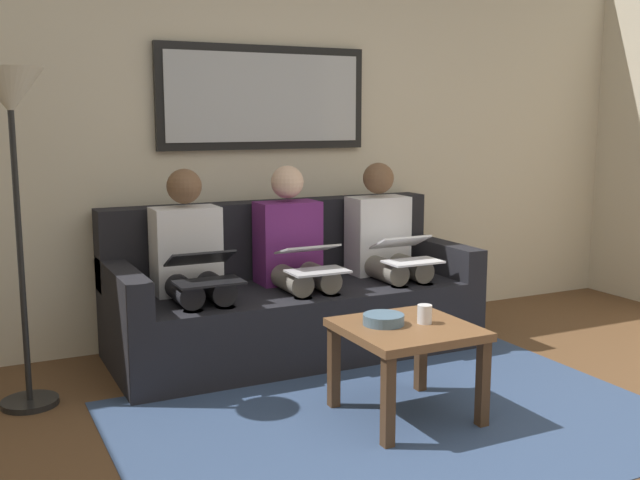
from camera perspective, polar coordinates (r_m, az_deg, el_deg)
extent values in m
cube|color=beige|center=(4.94, -4.66, 7.84)|extent=(6.00, 0.12, 2.60)
cube|color=#33476B|center=(3.66, 6.05, -13.59)|extent=(2.60, 1.80, 0.01)
cube|color=black|center=(4.60, -1.94, -6.02)|extent=(2.20, 0.90, 0.42)
cube|color=black|center=(4.81, -3.68, 0.16)|extent=(2.20, 0.20, 0.48)
cube|color=black|center=(5.03, 8.81, -1.16)|extent=(0.14, 0.90, 0.20)
cube|color=black|center=(4.22, -14.85, -3.40)|extent=(0.14, 0.90, 0.20)
cube|color=black|center=(4.86, -4.30, 10.77)|extent=(1.40, 0.04, 0.65)
cube|color=#B2B7BC|center=(4.83, -4.18, 10.78)|extent=(1.30, 0.01, 0.55)
cube|color=brown|center=(3.59, 6.64, -6.78)|extent=(0.59, 0.59, 0.04)
cube|color=#4C331E|center=(3.61, 12.32, -10.66)|extent=(0.05, 0.05, 0.41)
cube|color=#4C331E|center=(3.33, 5.21, -12.21)|extent=(0.05, 0.05, 0.41)
cube|color=#4C331E|center=(4.00, 7.70, -8.51)|extent=(0.05, 0.05, 0.41)
cube|color=#4C331E|center=(3.75, 1.06, -9.66)|extent=(0.05, 0.05, 0.41)
cylinder|color=silver|center=(3.62, 7.98, -5.62)|extent=(0.07, 0.07, 0.09)
cylinder|color=slate|center=(3.58, 4.87, -6.06)|extent=(0.20, 0.20, 0.05)
cube|color=silver|center=(4.88, 4.42, 0.38)|extent=(0.38, 0.22, 0.50)
sphere|color=brown|center=(4.83, 4.48, 4.72)|extent=(0.20, 0.20, 0.20)
cylinder|color=gray|center=(4.78, 6.60, -2.03)|extent=(0.14, 0.42, 0.14)
cylinder|color=gray|center=(4.68, 4.75, -2.23)|extent=(0.14, 0.42, 0.14)
cylinder|color=gray|center=(4.67, 7.94, -5.85)|extent=(0.11, 0.11, 0.42)
cylinder|color=gray|center=(4.58, 6.06, -6.13)|extent=(0.11, 0.11, 0.42)
cube|color=white|center=(4.54, 7.10, -1.66)|extent=(0.34, 0.20, 0.01)
cube|color=white|center=(4.64, 6.15, -0.16)|extent=(0.34, 0.19, 0.09)
cube|color=#A5C6EA|center=(4.64, 6.18, -0.11)|extent=(0.31, 0.16, 0.08)
cube|color=#66236B|center=(4.59, -2.48, -0.17)|extent=(0.38, 0.22, 0.50)
sphere|color=beige|center=(4.54, -2.51, 4.44)|extent=(0.20, 0.20, 0.20)
cylinder|color=gray|center=(4.47, -0.32, -2.76)|extent=(0.14, 0.42, 0.14)
cylinder|color=gray|center=(4.40, -2.44, -2.97)|extent=(0.14, 0.42, 0.14)
cylinder|color=gray|center=(4.36, 0.89, -6.88)|extent=(0.11, 0.11, 0.42)
cylinder|color=gray|center=(4.28, -1.27, -7.18)|extent=(0.11, 0.11, 0.42)
cube|color=silver|center=(4.23, -0.18, -2.40)|extent=(0.34, 0.21, 0.01)
cube|color=silver|center=(4.33, -0.95, -0.69)|extent=(0.34, 0.21, 0.07)
cube|color=#A5C6EA|center=(4.32, -0.93, -0.65)|extent=(0.30, 0.18, 0.05)
cube|color=silver|center=(4.37, -10.18, -0.78)|extent=(0.38, 0.22, 0.50)
sphere|color=brown|center=(4.32, -10.32, 4.06)|extent=(0.20, 0.20, 0.20)
cylinder|color=#232328|center=(4.24, -8.15, -3.53)|extent=(0.14, 0.42, 0.14)
cylinder|color=#232328|center=(4.19, -10.50, -3.75)|extent=(0.14, 0.42, 0.14)
cylinder|color=#232328|center=(4.12, -7.14, -7.93)|extent=(0.11, 0.11, 0.42)
cylinder|color=#232328|center=(4.06, -9.56, -8.22)|extent=(0.11, 0.11, 0.42)
cube|color=black|center=(4.00, -8.46, -3.20)|extent=(0.36, 0.21, 0.01)
cube|color=black|center=(4.12, -9.15, -1.38)|extent=(0.36, 0.20, 0.10)
cube|color=#A5C6EA|center=(4.12, -9.13, -1.34)|extent=(0.32, 0.17, 0.08)
cylinder|color=black|center=(4.10, -21.24, -11.45)|extent=(0.28, 0.28, 0.03)
cylinder|color=black|center=(3.91, -21.88, -1.31)|extent=(0.03, 0.03, 1.50)
cone|color=beige|center=(3.85, -22.61, 10.46)|extent=(0.32, 0.32, 0.22)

